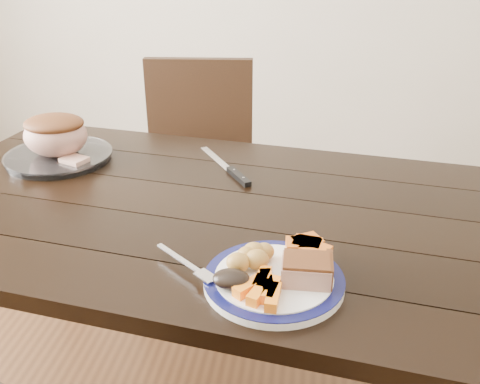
# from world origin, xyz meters

# --- Properties ---
(dining_table) EXTENTS (1.71, 1.11, 0.75)m
(dining_table) POSITION_xyz_m (0.00, 0.00, 0.66)
(dining_table) COLOR black
(dining_table) RESTS_ON ground
(chair_far) EXTENTS (0.46, 0.47, 0.93)m
(chair_far) POSITION_xyz_m (-0.20, 0.74, 0.52)
(chair_far) COLOR black
(chair_far) RESTS_ON ground
(dinner_plate) EXTENTS (0.27, 0.27, 0.02)m
(dinner_plate) POSITION_xyz_m (0.19, -0.31, 0.76)
(dinner_plate) COLOR white
(dinner_plate) RESTS_ON dining_table
(plate_rim) EXTENTS (0.27, 0.27, 0.02)m
(plate_rim) POSITION_xyz_m (0.19, -0.31, 0.77)
(plate_rim) COLOR #0D0F41
(plate_rim) RESTS_ON dinner_plate
(serving_platter) EXTENTS (0.30, 0.30, 0.02)m
(serving_platter) POSITION_xyz_m (-0.50, 0.22, 0.76)
(serving_platter) COLOR white
(serving_platter) RESTS_ON dining_table
(pork_slice) EXTENTS (0.09, 0.07, 0.04)m
(pork_slice) POSITION_xyz_m (0.25, -0.32, 0.79)
(pork_slice) COLOR tan
(pork_slice) RESTS_ON dinner_plate
(roasted_potatoes) EXTENTS (0.09, 0.09, 0.04)m
(roasted_potatoes) POSITION_xyz_m (0.14, -0.28, 0.79)
(roasted_potatoes) COLOR gold
(roasted_potatoes) RESTS_ON dinner_plate
(carrot_batons) EXTENTS (0.09, 0.12, 0.02)m
(carrot_batons) POSITION_xyz_m (0.17, -0.37, 0.78)
(carrot_batons) COLOR orange
(carrot_batons) RESTS_ON dinner_plate
(pumpkin_wedges) EXTENTS (0.09, 0.09, 0.04)m
(pumpkin_wedges) POSITION_xyz_m (0.25, -0.24, 0.79)
(pumpkin_wedges) COLOR orange
(pumpkin_wedges) RESTS_ON dinner_plate
(dark_mushroom) EXTENTS (0.07, 0.05, 0.03)m
(dark_mushroom) POSITION_xyz_m (0.11, -0.36, 0.79)
(dark_mushroom) COLOR black
(dark_mushroom) RESTS_ON dinner_plate
(fork) EXTENTS (0.15, 0.13, 0.00)m
(fork) POSITION_xyz_m (0.02, -0.30, 0.77)
(fork) COLOR silver
(fork) RESTS_ON dinner_plate
(roast_joint) EXTENTS (0.19, 0.16, 0.12)m
(roast_joint) POSITION_xyz_m (-0.50, 0.22, 0.83)
(roast_joint) COLOR tan
(roast_joint) RESTS_ON serving_platter
(cut_slice) EXTENTS (0.09, 0.08, 0.02)m
(cut_slice) POSITION_xyz_m (-0.43, 0.17, 0.78)
(cut_slice) COLOR tan
(cut_slice) RESTS_ON serving_platter
(carving_knife) EXTENTS (0.19, 0.28, 0.01)m
(carving_knife) POSITION_xyz_m (0.03, 0.20, 0.76)
(carving_knife) COLOR silver
(carving_knife) RESTS_ON dining_table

